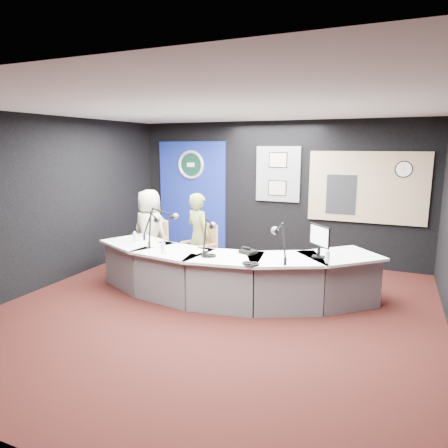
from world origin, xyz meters
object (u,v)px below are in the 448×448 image
at_px(armchair_left, 150,244).
at_px(armchair_right, 199,253).
at_px(broadcast_desk, 227,274).
at_px(person_man, 150,231).
at_px(person_woman, 199,236).

bearing_deg(armchair_left, armchair_right, 13.42).
bearing_deg(broadcast_desk, armchair_left, 160.68).
height_order(armchair_right, person_man, person_man).
distance_m(broadcast_desk, person_woman, 1.10).
xyz_separation_m(broadcast_desk, person_woman, (-0.80, 0.64, 0.38)).
relative_size(broadcast_desk, armchair_left, 4.32).
height_order(armchair_left, person_woman, person_woman).
bearing_deg(armchair_right, broadcast_desk, -10.93).
bearing_deg(person_woman, armchair_right, 27.96).
xyz_separation_m(broadcast_desk, armchair_right, (-0.80, 0.64, 0.08)).
bearing_deg(broadcast_desk, armchair_right, 141.20).
bearing_deg(person_man, armchair_right, -169.68).
height_order(armchair_right, person_woman, person_woman).
bearing_deg(person_woman, broadcast_desk, 169.16).
relative_size(armchair_left, person_woman, 0.69).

